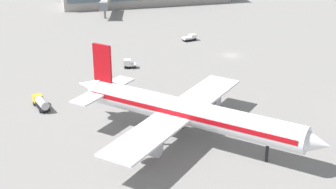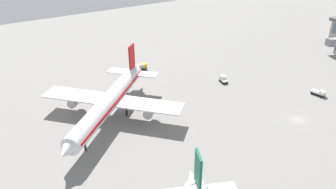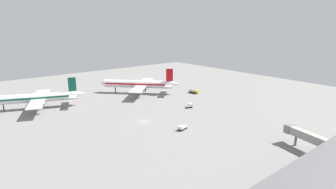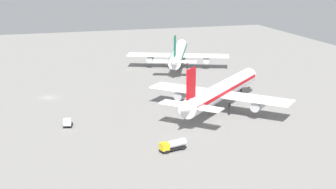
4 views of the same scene
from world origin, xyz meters
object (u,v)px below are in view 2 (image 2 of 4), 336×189
object	(u,v)px
fuel_truck	(139,68)
baggage_tug	(223,79)
pushback_tractor	(319,93)
airplane_at_gate	(109,101)

from	to	relation	value
fuel_truck	baggage_tug	bearing A→B (deg)	-63.71
pushback_tractor	baggage_tug	bearing A→B (deg)	-153.26
airplane_at_gate	baggage_tug	xyz separation A→B (m)	(2.44, -43.42, -4.62)
pushback_tractor	baggage_tug	xyz separation A→B (m)	(23.75, 20.65, 0.19)
airplane_at_gate	pushback_tractor	world-z (taller)	airplane_at_gate
baggage_tug	fuel_truck	world-z (taller)	fuel_truck
airplane_at_gate	pushback_tractor	bearing A→B (deg)	117.45
pushback_tractor	fuel_truck	bearing A→B (deg)	-152.82
airplane_at_gate	pushback_tractor	distance (m)	67.69
baggage_tug	fuel_truck	distance (m)	31.60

